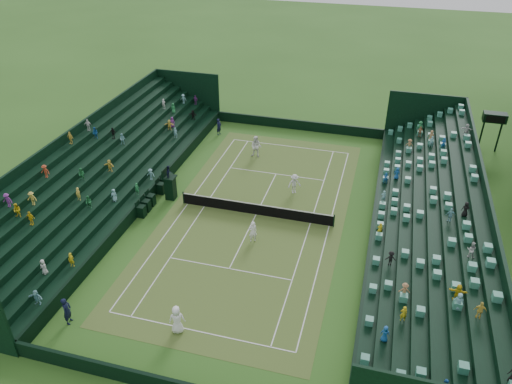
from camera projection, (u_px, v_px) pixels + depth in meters
The scene contains 17 objects.
ground at pixel (256, 215), 37.23m from camera, with size 160.00×160.00×0.00m, color #2D591C.
court_surface at pixel (256, 215), 37.23m from camera, with size 12.97×26.77×0.01m, color #3D7627.
perimeter_wall_north at pixel (298, 125), 50.00m from camera, with size 17.17×0.20×1.00m, color black.
perimeter_wall_east at pixel (372, 227), 35.03m from camera, with size 0.20×31.77×1.00m, color black.
perimeter_wall_west at pixel (151, 193), 38.90m from camera, with size 0.20×31.77×1.00m, color black.
north_grandstand at pixel (437, 224), 33.53m from camera, with size 6.60×32.00×4.90m.
south_grandstand at pixel (102, 174), 39.31m from camera, with size 6.60×32.00×4.90m.
tennis_net at pixel (256, 209), 36.95m from camera, with size 11.67×0.10×1.06m.
scoreboard_tower at pixel (494, 119), 44.66m from camera, with size 2.00×1.00×3.70m.
umpire_chair at pixel (170, 185), 38.57m from camera, with size 0.92×0.92×2.90m.
courtside_chairs at pixel (156, 194), 38.86m from camera, with size 0.59×5.56×1.29m.
player_near_west at pixel (177, 320), 27.03m from camera, with size 0.87×0.57×1.79m, color white.
player_near_east at pixel (253, 232), 34.03m from camera, with size 0.60×0.40×1.65m, color white.
player_far_west at pixel (256, 147), 44.68m from camera, with size 0.98×0.76×2.01m, color white.
player_far_east at pixel (294, 184), 39.48m from camera, with size 1.07×0.62×1.66m, color white.
line_judge_north at pixel (219, 127), 48.82m from camera, with size 0.60×0.40×1.66m, color black.
line_judge_south at pixel (67, 311), 27.62m from camera, with size 0.64×0.42×1.75m, color black.
Camera 1 is at (8.26, -29.69, 20.96)m, focal length 35.00 mm.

